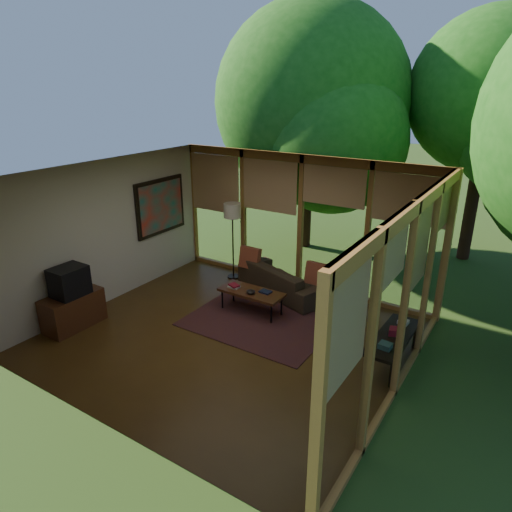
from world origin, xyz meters
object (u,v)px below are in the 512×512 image
Objects in this scene: media_cabinet at (73,310)px; coffee_table at (251,293)px; sofa at (283,279)px; television at (69,281)px; floor_lamp at (232,215)px; side_console at (387,337)px.

media_cabinet is 0.83× the size of coffee_table.
sofa is 3.95m from television.
media_cabinet is 0.61× the size of floor_lamp.
side_console is (2.50, -1.26, 0.12)m from sofa.
floor_lamp is at bearing 160.29° from side_console.
television is 0.46× the size of coffee_table.
sofa is at bearing 53.01° from television.
television reaches higher than sofa.
floor_lamp is 4.13m from side_console.
coffee_table is (1.21, -1.13, -1.01)m from floor_lamp.
television reaches higher than media_cabinet.
sofa is 1.04m from coffee_table.
television is at bearing -108.49° from floor_lamp.
television is 3.44m from floor_lamp.
coffee_table is at bearing 42.21° from media_cabinet.
sofa is at bearing 153.24° from side_console.
side_console is (4.87, 1.87, 0.11)m from media_cabinet.
floor_lamp reaches higher than side_console.
media_cabinet is at bearing 71.57° from sofa.
sofa reaches higher than side_console.
media_cabinet is at bearing -108.81° from floor_lamp.
television is (0.02, 0.00, 0.55)m from media_cabinet.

